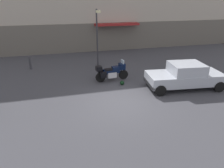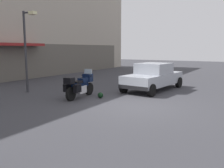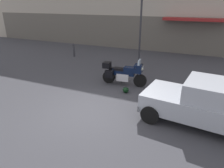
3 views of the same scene
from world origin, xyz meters
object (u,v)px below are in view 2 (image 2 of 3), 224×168
Objects in this scene: streetlamp_curbside at (27,43)px; car_sedan_far at (153,77)px; helmet at (100,95)px; motorcycle at (80,85)px.

car_sedan_far is at bearing -52.69° from streetlamp_curbside.
helmet is 0.06× the size of car_sedan_far.
helmet is 3.83m from car_sedan_far.
car_sedan_far reaches higher than motorcycle.
helmet is 4.98m from streetlamp_curbside.
helmet is at bearing -66.98° from motorcycle.
car_sedan_far is 1.08× the size of streetlamp_curbside.
motorcycle is 0.52× the size of streetlamp_curbside.
car_sedan_far is (3.52, -1.37, 0.64)m from helmet.
helmet is at bearing -80.17° from streetlamp_curbside.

